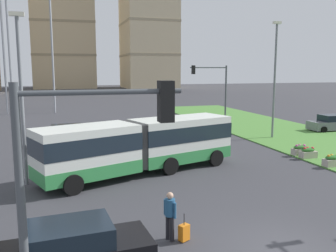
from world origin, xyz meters
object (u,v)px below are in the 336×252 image
Objects in this scene: traffic_light_far_right at (215,87)px; apartment_tower_centre at (148,8)px; flower_planter_2 at (332,161)px; streetlight_left at (21,92)px; flower_planter_3 at (308,153)px; flower_planter_4 at (300,150)px; pedestrian_crossing at (170,213)px; articulated_bus at (141,145)px; streetlight_median at (275,76)px; car_black_sedan at (74,251)px; rolling_suitcase at (184,232)px; apartment_tower_westcentre at (62,9)px; traffic_light_near_left at (77,179)px; car_grey_wagon at (332,123)px; car_maroon_sedan at (69,135)px.

apartment_tower_centre is at bearing 80.30° from traffic_light_far_right.
streetlight_left reaches higher than flower_planter_2.
flower_planter_4 is (0.00, 0.86, 0.00)m from flower_planter_3.
pedestrian_crossing is 1.58× the size of flower_planter_4.
articulated_bus is 0.24× the size of apartment_tower_centre.
streetlight_median is (1.90, 9.46, 4.94)m from flower_planter_2.
car_black_sedan is 3.92m from rolling_suitcase.
car_black_sedan is at bearing -91.21° from apartment_tower_westcentre.
streetlight_median is 0.20× the size of apartment_tower_centre.
apartment_tower_westcentre is (2.40, 113.46, 23.98)m from car_black_sedan.
flower_planter_4 is at bearing -81.89° from traffic_light_far_right.
rolling_suitcase reaches higher than flower_planter_3.
flower_planter_3 is 0.02× the size of apartment_tower_westcentre.
traffic_light_near_left is at bearing -129.55° from rolling_suitcase.
pedestrian_crossing is (-21.70, -17.29, 0.25)m from car_grey_wagon.
rolling_suitcase is 0.02× the size of apartment_tower_centre.
traffic_light_far_right reaches higher than pedestrian_crossing.
pedestrian_crossing is 1.79× the size of rolling_suitcase.
flower_planter_2 is at bearing -101.35° from streetlight_median.
apartment_tower_westcentre is at bearing 87.60° from streetlight_left.
traffic_light_near_left is 0.11× the size of apartment_tower_centre.
traffic_light_near_left is (-0.47, -22.75, 3.13)m from car_maroon_sedan.
streetlight_median is (13.30, 7.30, 3.71)m from articulated_bus.
pedestrian_crossing reaches higher than car_black_sedan.
traffic_light_far_right is 0.64× the size of streetlight_median.
streetlight_left is (-1.96, 9.47, 4.01)m from car_black_sedan.
traffic_light_far_right is 5.84m from streetlight_median.
streetlight_median reaches higher than flower_planter_2.
apartment_tower_westcentre is at bearing 88.84° from traffic_light_near_left.
car_black_sedan is at bearing -154.06° from flower_planter_2.
streetlight_left is (-17.52, 1.90, 4.34)m from flower_planter_2.
flower_planter_4 is 0.18× the size of traffic_light_far_right.
pedestrian_crossing reaches higher than car_maroon_sedan.
flower_planter_4 is at bearing 3.91° from streetlight_left.
car_maroon_sedan is at bearing -170.55° from traffic_light_far_right.
flower_planter_2 is 0.13× the size of streetlight_left.
streetlight_median is at bearing 49.28° from rolling_suitcase.
car_grey_wagon is at bearing 36.62° from car_black_sedan.
streetlight_median reaches higher than rolling_suitcase.
car_maroon_sedan is 17.73m from streetlight_median.
streetlight_left is at bearing 122.72° from pedestrian_crossing.
car_maroon_sedan is 0.98× the size of car_black_sedan.
car_black_sedan is 31.15m from car_grey_wagon.
car_grey_wagon is (25.00, 18.58, 0.00)m from car_black_sedan.
traffic_light_far_right reaches higher than car_grey_wagon.
apartment_tower_westcentre reaches higher than streetlight_left.
car_maroon_sedan is 0.09× the size of apartment_tower_centre.
traffic_light_near_left reaches higher than flower_planter_3.
streetlight_left is at bearing -158.72° from streetlight_median.
traffic_light_far_right is at bearing 57.06° from car_black_sedan.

